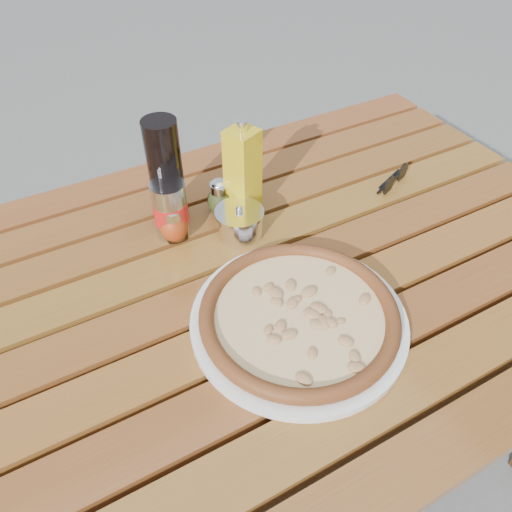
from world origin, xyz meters
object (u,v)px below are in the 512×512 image
dark_bottle (166,173)px  sunglasses (394,179)px  plate (299,321)px  soda_can (171,210)px  pepper_shaker (173,224)px  parmesan_tin (240,223)px  table (261,302)px  oregano_shaker (220,197)px  pizza (299,314)px  olive_oil_cruet (243,173)px

dark_bottle → sunglasses: 0.50m
plate → soda_can: (-0.10, 0.31, 0.05)m
pepper_shaker → sunglasses: 0.50m
dark_bottle → sunglasses: (0.48, -0.13, -0.09)m
pepper_shaker → dark_bottle: 0.10m
sunglasses → parmesan_tin: bearing=155.6°
table → pepper_shaker: pepper_shaker is taller
plate → oregano_shaker: 0.33m
parmesan_tin → plate: bearing=-94.1°
sunglasses → pizza: bearing=-171.8°
plate → soda_can: size_ratio=3.00×
plate → pepper_shaker: pepper_shaker is taller
dark_bottle → parmesan_tin: dark_bottle is taller
table → oregano_shaker: size_ratio=17.07×
pepper_shaker → dark_bottle: (0.02, 0.07, 0.07)m
plate → pepper_shaker: size_ratio=4.39×
soda_can → table: bearing=-62.2°
table → olive_oil_cruet: olive_oil_cruet is taller
table → parmesan_tin: bearing=81.8°
sunglasses → table: bearing=172.4°
plate → pizza: (0.00, 0.00, 0.02)m
pepper_shaker → olive_oil_cruet: 0.17m
oregano_shaker → sunglasses: bearing=-14.4°
pepper_shaker → soda_can: bearing=78.5°
table → dark_bottle: dark_bottle is taller
plate → parmesan_tin: (0.02, 0.25, 0.02)m
pizza → sunglasses: bearing=30.2°
pepper_shaker → olive_oil_cruet: bearing=3.9°
plate → olive_oil_cruet: 0.33m
table → sunglasses: sunglasses is taller
table → pizza: 0.16m
oregano_shaker → soda_can: soda_can is taller
table → pepper_shaker: 0.23m
oregano_shaker → sunglasses: (0.38, -0.10, -0.02)m
oregano_shaker → parmesan_tin: (0.00, -0.08, -0.01)m
pizza → dark_bottle: dark_bottle is taller
sunglasses → plate: bearing=-171.8°
pizza → pepper_shaker: size_ratio=4.95×
pizza → sunglasses: sunglasses is taller
table → plate: bearing=-90.4°
pepper_shaker → plate: bearing=-71.4°
dark_bottle → pizza: bearing=-77.6°
pepper_shaker → olive_oil_cruet: (0.16, 0.01, 0.06)m
dark_bottle → soda_can: size_ratio=1.83×
oregano_shaker → dark_bottle: bearing=160.6°
olive_oil_cruet → pepper_shaker: bearing=-176.1°
plate → parmesan_tin: bearing=85.9°
plate → oregano_shaker: (0.02, 0.33, 0.03)m
pizza → parmesan_tin: size_ratio=3.91×
soda_can → olive_oil_cruet: bearing=-2.0°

